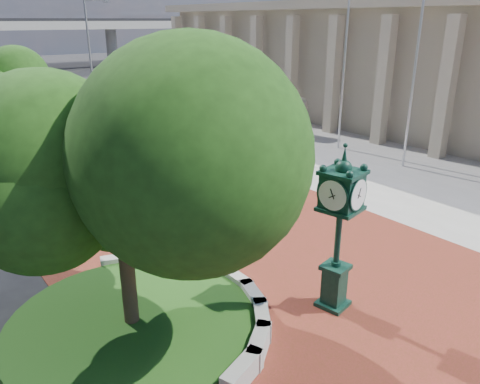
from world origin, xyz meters
name	(u,v)px	position (x,y,z in m)	size (l,w,h in m)	color
ground	(282,271)	(0.00, 0.00, 0.00)	(200.00, 200.00, 0.00)	black
plaza	(305,284)	(0.00, -1.00, 0.02)	(12.00, 12.00, 0.04)	maroon
sidewalk	(357,136)	(16.00, 10.00, 0.02)	(20.00, 50.00, 0.04)	#9E9B93
planter_wall	(209,293)	(-2.71, 0.00, 0.27)	(2.96, 6.77, 0.54)	#9E9B93
grass_bed	(133,327)	(-5.00, 0.00, 0.20)	(6.10, 6.10, 0.40)	#154B16
civic_building	(406,62)	(23.60, 12.00, 4.33)	(17.35, 44.00, 8.60)	tan
tree_planter	(120,193)	(-5.00, 0.00, 3.72)	(5.20, 5.20, 6.33)	#38281C
post_clock	(339,223)	(-0.19, -2.25, 2.47)	(1.08, 1.08, 4.49)	black
parked_car	(17,100)	(1.04, 35.61, 0.67)	(1.59, 3.95, 1.35)	#52170B
flagpole_a	(416,57)	(12.51, 4.15, 5.62)	(1.67, 0.54, 10.97)	silver
flagpole_b	(345,57)	(12.70, 8.77, 5.33)	(1.60, 0.44, 10.40)	silver
street_lamp_near	(92,49)	(5.39, 27.88, 5.13)	(1.93, 0.69, 8.75)	slate
shrub_near	(294,111)	(13.12, 13.08, 1.59)	(1.20, 1.20, 2.20)	#38281C
shrub_mid	(235,104)	(11.64, 17.69, 1.59)	(1.20, 1.20, 2.20)	#38281C
shrub_far	(204,96)	(11.85, 21.99, 1.59)	(1.20, 1.20, 2.20)	#38281C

